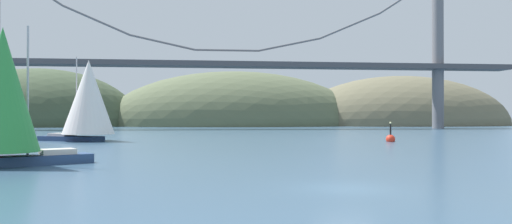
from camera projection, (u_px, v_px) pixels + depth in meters
name	position (u px, v px, depth m)	size (l,w,h in m)	color
ground_plane	(347.00, 188.00, 21.07)	(360.00, 360.00, 0.00)	#385670
headland_left	(39.00, 126.00, 148.96)	(60.93, 44.00, 35.00)	#425138
headland_right	(402.00, 125.00, 162.00)	(72.73, 44.00, 32.52)	#6B664C
headland_center	(236.00, 126.00, 155.76)	(82.57, 44.00, 34.37)	#5B6647
suspension_bridge	(227.00, 58.00, 115.58)	(140.74, 6.00, 38.06)	slate
sailboat_white_mainsail	(88.00, 99.00, 60.23)	(10.81, 8.34, 10.46)	navy
sailboat_green_sail	(5.00, 93.00, 30.20)	(8.06, 6.48, 8.83)	navy
channel_buoy	(391.00, 139.00, 58.97)	(1.10, 1.10, 2.64)	red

